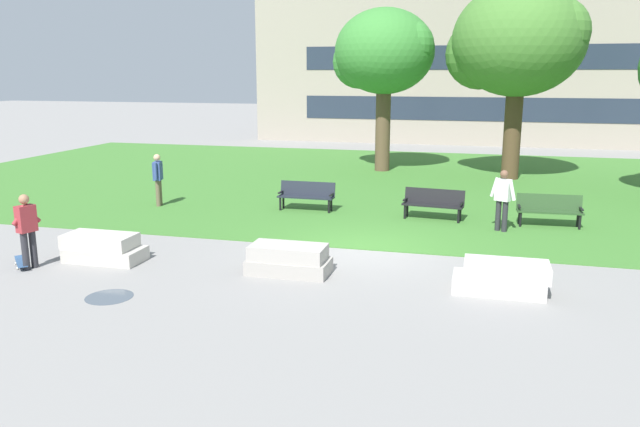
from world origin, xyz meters
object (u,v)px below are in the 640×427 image
(concrete_block_right, at_px, (502,278))
(person_bystander_far_lawn, at_px, (158,177))
(person_skateboarder, at_px, (27,227))
(skateboard, at_px, (21,263))
(park_bench_far_left, at_px, (549,208))
(concrete_block_center, at_px, (103,248))
(person_bystander_near_lawn, at_px, (503,197))
(park_bench_near_right, at_px, (433,202))
(concrete_block_left, at_px, (288,260))
(park_bench_near_left, at_px, (307,194))

(concrete_block_right, height_order, person_bystander_far_lawn, person_bystander_far_lawn)
(person_skateboarder, height_order, skateboard, person_skateboarder)
(park_bench_far_left, bearing_deg, skateboard, -149.59)
(concrete_block_center, distance_m, person_bystander_near_lawn, 10.52)
(skateboard, distance_m, park_bench_near_right, 11.25)
(concrete_block_right, relative_size, person_bystander_near_lawn, 1.09)
(person_skateboarder, bearing_deg, park_bench_far_left, 31.38)
(park_bench_far_left, bearing_deg, concrete_block_right, -103.28)
(person_skateboarder, bearing_deg, person_bystander_far_lawn, 94.51)
(concrete_block_left, height_order, skateboard, concrete_block_left)
(park_bench_near_right, height_order, park_bench_far_left, same)
(park_bench_far_left, bearing_deg, person_bystander_near_lawn, -144.46)
(person_skateboarder, relative_size, skateboard, 1.97)
(park_bench_near_left, bearing_deg, person_bystander_far_lawn, -173.29)
(concrete_block_center, distance_m, concrete_block_right, 9.02)
(park_bench_near_left, height_order, person_bystander_near_lawn, person_bystander_near_lawn)
(concrete_block_right, height_order, park_bench_far_left, park_bench_far_left)
(park_bench_near_left, relative_size, park_bench_far_left, 0.99)
(concrete_block_center, xyz_separation_m, park_bench_far_left, (10.44, 6.17, 0.23))
(skateboard, height_order, park_bench_far_left, park_bench_far_left)
(concrete_block_right, bearing_deg, park_bench_near_left, 132.79)
(park_bench_near_left, bearing_deg, park_bench_near_right, -3.70)
(concrete_block_left, distance_m, skateboard, 6.16)
(concrete_block_right, height_order, person_skateboarder, person_skateboarder)
(concrete_block_right, distance_m, person_bystander_near_lawn, 5.15)
(concrete_block_left, distance_m, person_skateboarder, 5.89)
(concrete_block_center, bearing_deg, person_bystander_near_lawn, 29.82)
(concrete_block_center, bearing_deg, person_bystander_far_lawn, 106.79)
(skateboard, bearing_deg, concrete_block_left, 10.07)
(person_skateboarder, xyz_separation_m, park_bench_near_left, (4.37, 7.43, -0.43))
(person_skateboarder, bearing_deg, skateboard, 166.00)
(park_bench_far_left, relative_size, person_bystander_far_lawn, 1.07)
(concrete_block_center, distance_m, person_skateboarder, 1.70)
(park_bench_near_right, xyz_separation_m, person_bystander_far_lawn, (-8.94, -0.32, 0.44))
(concrete_block_right, bearing_deg, skateboard, -174.64)
(concrete_block_center, xyz_separation_m, skateboard, (-1.56, -0.87, -0.22))
(concrete_block_right, relative_size, park_bench_near_left, 1.04)
(park_bench_near_left, relative_size, park_bench_near_right, 0.97)
(skateboard, relative_size, park_bench_far_left, 0.48)
(park_bench_near_right, distance_m, park_bench_far_left, 3.28)
(concrete_block_left, bearing_deg, park_bench_near_left, 102.27)
(concrete_block_left, relative_size, park_bench_near_right, 0.97)
(person_skateboarder, height_order, person_bystander_near_lawn, person_bystander_near_lawn)
(concrete_block_right, distance_m, person_skateboarder, 10.33)
(concrete_block_center, relative_size, park_bench_far_left, 1.01)
(park_bench_near_right, bearing_deg, park_bench_near_left, 176.30)
(person_skateboarder, height_order, park_bench_far_left, person_skateboarder)
(person_bystander_near_lawn, bearing_deg, park_bench_near_left, 168.15)
(park_bench_near_left, bearing_deg, concrete_block_left, -77.73)
(park_bench_near_left, xyz_separation_m, park_bench_far_left, (7.31, -0.30, 0.00))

